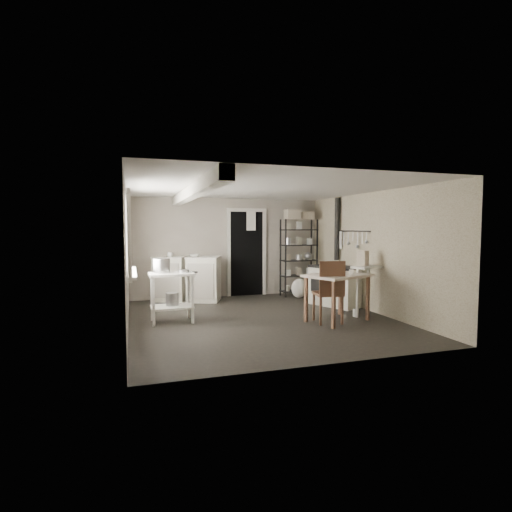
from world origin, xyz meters
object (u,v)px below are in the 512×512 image
object	(u,v)px
prep_table	(172,299)
chair	(328,294)
work_table	(337,299)
base_cabinets	(187,280)
shelf_rack	(299,256)
flour_sack	(299,288)
stove	(336,285)
stockpot	(162,267)

from	to	relation	value
prep_table	chair	bearing A→B (deg)	-17.98
work_table	chair	distance (m)	0.23
base_cabinets	work_table	xyz separation A→B (m)	(2.21, -2.74, -0.08)
prep_table	base_cabinets	distance (m)	2.03
work_table	chair	xyz separation A→B (m)	(-0.20, -0.04, 0.10)
prep_table	work_table	size ratio (longest dim) A/B	0.79
shelf_rack	flour_sack	bearing A→B (deg)	-114.20
base_cabinets	chair	distance (m)	3.43
stove	flour_sack	xyz separation A→B (m)	(-0.36, 1.07, -0.20)
stockpot	chair	xyz separation A→B (m)	(2.69, -0.91, -0.45)
chair	flour_sack	xyz separation A→B (m)	(0.50, 2.37, -0.24)
stove	work_table	bearing A→B (deg)	-141.04
prep_table	base_cabinets	bearing A→B (deg)	74.94
shelf_rack	chair	bearing A→B (deg)	-105.99
prep_table	chair	size ratio (longest dim) A/B	0.80
stockpot	stove	xyz separation A→B (m)	(3.56, 0.39, -0.50)
work_table	shelf_rack	bearing A→B (deg)	80.88
stove	flour_sack	bearing A→B (deg)	85.20
stockpot	shelf_rack	distance (m)	3.76
prep_table	shelf_rack	distance (m)	3.71
stove	chair	size ratio (longest dim) A/B	0.98
stove	chair	world-z (taller)	chair
prep_table	stockpot	world-z (taller)	stockpot
stockpot	base_cabinets	distance (m)	2.05
stove	work_table	xyz separation A→B (m)	(-0.66, -1.25, -0.06)
chair	base_cabinets	bearing A→B (deg)	134.21
stockpot	stove	world-z (taller)	stockpot
stockpot	shelf_rack	bearing A→B (deg)	28.11
stove	work_table	distance (m)	1.42
work_table	base_cabinets	bearing A→B (deg)	128.92
base_cabinets	work_table	distance (m)	3.52
prep_table	flour_sack	distance (m)	3.41
base_cabinets	work_table	world-z (taller)	base_cabinets
prep_table	stockpot	size ratio (longest dim) A/B	2.78
prep_table	chair	world-z (taller)	chair
stove	work_table	world-z (taller)	stove
work_table	flour_sack	distance (m)	2.35
prep_table	flour_sack	size ratio (longest dim) A/B	1.92
prep_table	shelf_rack	size ratio (longest dim) A/B	0.47
prep_table	stockpot	xyz separation A→B (m)	(-0.16, 0.08, 0.54)
stockpot	flour_sack	world-z (taller)	stockpot
flour_sack	stockpot	bearing A→B (deg)	-155.43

